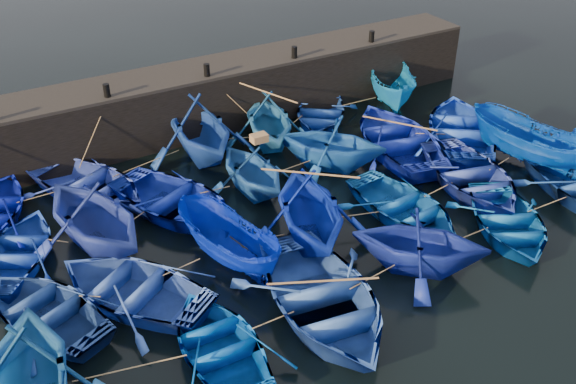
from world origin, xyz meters
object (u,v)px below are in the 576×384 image
boat_13 (46,310)px  wooden_crate (259,138)px  boat_8 (175,201)px  boat_20 (26,377)px

boat_13 → wooden_crate: size_ratio=7.69×
boat_8 → boat_20: (-5.86, -6.08, 0.70)m
boat_13 → wooden_crate: 8.84m
boat_20 → boat_8: bearing=57.9°
boat_8 → wooden_crate: 3.56m
boat_20 → wooden_crate: bearing=45.4°
boat_8 → boat_13: bearing=-172.7°
boat_13 → boat_20: boat_20 is taller
wooden_crate → boat_8: bearing=178.2°
boat_20 → wooden_crate: size_ratio=8.31×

